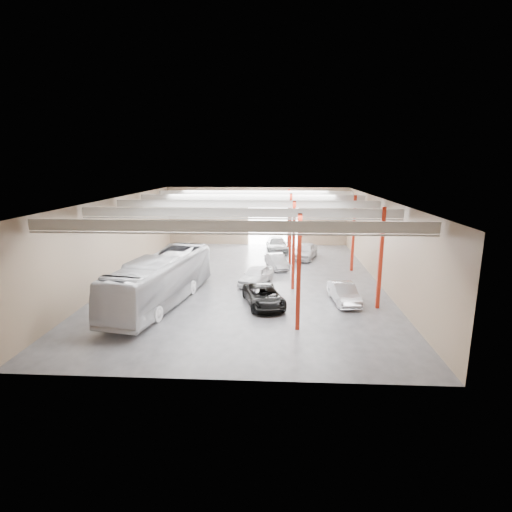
# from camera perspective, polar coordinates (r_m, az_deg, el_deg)

# --- Properties ---
(depot_shell) EXTENTS (22.12, 32.12, 7.06)m
(depot_shell) POSITION_cam_1_polar(r_m,az_deg,el_deg) (33.44, -1.04, 4.84)
(depot_shell) COLOR #46454A
(depot_shell) RESTS_ON ground
(coach_bus) EXTENTS (5.07, 12.81, 3.48)m
(coach_bus) POSITION_cam_1_polar(r_m,az_deg,el_deg) (29.01, -13.39, -3.33)
(coach_bus) COLOR silver
(coach_bus) RESTS_ON ground
(black_sedan) EXTENTS (3.56, 5.49, 1.41)m
(black_sedan) POSITION_cam_1_polar(r_m,az_deg,el_deg) (28.04, 1.12, -5.76)
(black_sedan) COLOR black
(black_sedan) RESTS_ON ground
(car_row_a) EXTENTS (3.20, 4.80, 1.52)m
(car_row_a) POSITION_cam_1_polar(r_m,az_deg,el_deg) (33.02, 0.02, -2.75)
(car_row_a) COLOR white
(car_row_a) RESTS_ON ground
(car_row_b) EXTENTS (2.52, 4.29, 1.34)m
(car_row_b) POSITION_cam_1_polar(r_m,az_deg,el_deg) (38.13, 2.97, -0.76)
(car_row_b) COLOR #A3A3A7
(car_row_b) RESTS_ON ground
(car_row_c) EXTENTS (2.71, 5.69, 1.60)m
(car_row_c) POSITION_cam_1_polar(r_m,az_deg,el_deg) (45.42, 3.01, 1.65)
(car_row_c) COLOR slate
(car_row_c) RESTS_ON ground
(car_right_near) EXTENTS (1.98, 4.46, 1.42)m
(car_right_near) POSITION_cam_1_polar(r_m,az_deg,el_deg) (29.34, 12.43, -5.20)
(car_right_near) COLOR #A8A7AC
(car_right_near) RESTS_ON ground
(car_right_far) EXTENTS (3.19, 5.13, 1.63)m
(car_right_far) POSITION_cam_1_polar(r_m,az_deg,el_deg) (42.18, 7.07, 0.70)
(car_right_far) COLOR silver
(car_right_far) RESTS_ON ground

